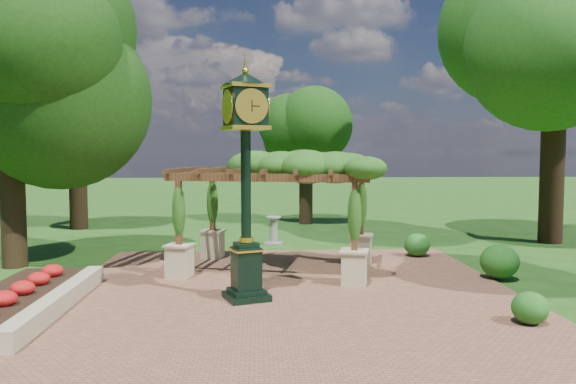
{
  "coord_description": "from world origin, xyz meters",
  "views": [
    {
      "loc": [
        -0.7,
        -10.54,
        3.11
      ],
      "look_at": [
        0.0,
        2.5,
        2.2
      ],
      "focal_mm": 35.0,
      "sensor_mm": 36.0,
      "label": 1
    }
  ],
  "objects": [
    {
      "name": "ground",
      "position": [
        0.0,
        0.0,
        0.0
      ],
      "size": [
        120.0,
        120.0,
        0.0
      ],
      "primitive_type": "plane",
      "color": "#1E4714",
      "rests_on": "ground"
    },
    {
      "name": "brick_plaza",
      "position": [
        0.0,
        1.0,
        0.02
      ],
      "size": [
        10.0,
        12.0,
        0.04
      ],
      "primitive_type": "cube",
      "color": "brown",
      "rests_on": "ground"
    },
    {
      "name": "border_wall",
      "position": [
        -4.6,
        0.5,
        0.2
      ],
      "size": [
        0.35,
        5.0,
        0.4
      ],
      "primitive_type": "cube",
      "color": "#C6B793",
      "rests_on": "ground"
    },
    {
      "name": "flower_bed",
      "position": [
        -5.5,
        0.5,
        0.18
      ],
      "size": [
        1.5,
        5.0,
        0.36
      ],
      "primitive_type": "cube",
      "color": "red",
      "rests_on": "ground"
    },
    {
      "name": "pedestal_clock",
      "position": [
        -0.95,
        1.09,
        2.88
      ],
      "size": [
        1.22,
        1.22,
        4.82
      ],
      "rotation": [
        0.0,
        0.0,
        0.35
      ],
      "color": "black",
      "rests_on": "brick_plaza"
    },
    {
      "name": "pergola",
      "position": [
        -0.25,
        4.04,
        2.59
      ],
      "size": [
        5.6,
        4.22,
        3.15
      ],
      "rotation": [
        0.0,
        0.0,
        -0.24
      ],
      "color": "beige",
      "rests_on": "brick_plaza"
    },
    {
      "name": "sundial",
      "position": [
        -0.18,
        8.27,
        0.42
      ],
      "size": [
        0.71,
        0.71,
        0.97
      ],
      "rotation": [
        0.0,
        0.0,
        -0.43
      ],
      "color": "gray",
      "rests_on": "ground"
    },
    {
      "name": "shrub_front",
      "position": [
        4.18,
        -0.88,
        0.33
      ],
      "size": [
        0.75,
        0.75,
        0.58
      ],
      "primitive_type": "ellipsoid",
      "rotation": [
        0.0,
        0.0,
        -0.17
      ],
      "color": "#205D1A",
      "rests_on": "brick_plaza"
    },
    {
      "name": "shrub_mid",
      "position": [
        5.2,
        2.73,
        0.46
      ],
      "size": [
        1.05,
        1.05,
        0.84
      ],
      "primitive_type": "ellipsoid",
      "rotation": [
        0.0,
        0.0,
        0.13
      ],
      "color": "#205A19",
      "rests_on": "brick_plaza"
    },
    {
      "name": "shrub_back",
      "position": [
        4.02,
        5.75,
        0.38
      ],
      "size": [
        0.95,
        0.95,
        0.68
      ],
      "primitive_type": "ellipsoid",
      "rotation": [
        0.0,
        0.0,
        0.32
      ],
      "color": "#205E1B",
      "rests_on": "brick_plaza"
    },
    {
      "name": "tree_west_near",
      "position": [
        -7.34,
        4.98,
        5.44
      ],
      "size": [
        4.7,
        4.7,
        7.91
      ],
      "color": "#312113",
      "rests_on": "ground"
    },
    {
      "name": "tree_west_far",
      "position": [
        -8.05,
        12.77,
        5.88
      ],
      "size": [
        3.78,
        3.78,
        8.61
      ],
      "color": "black",
      "rests_on": "ground"
    },
    {
      "name": "tree_north",
      "position": [
        1.4,
        13.89,
        4.62
      ],
      "size": [
        3.13,
        3.13,
        6.76
      ],
      "color": "#312213",
      "rests_on": "ground"
    },
    {
      "name": "tree_east_far",
      "position": [
        9.42,
        8.23,
        7.7
      ],
      "size": [
        5.12,
        5.12,
        11.21
      ],
      "color": "black",
      "rests_on": "ground"
    }
  ]
}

